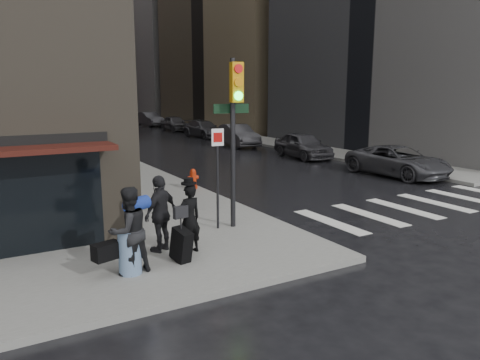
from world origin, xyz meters
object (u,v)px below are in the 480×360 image
at_px(man_overcoat, 188,223).
at_px(traffic_light, 233,121).
at_px(parked_car_2, 237,135).
at_px(parked_car_0, 398,161).
at_px(man_greycoat, 161,213).
at_px(parked_car_5, 150,119).
at_px(parked_car_3, 204,129).
at_px(fire_hydrant, 193,180).
at_px(parked_car_1, 303,145).
at_px(parked_car_4, 175,123).
at_px(man_jeans, 128,231).

relative_size(man_overcoat, traffic_light, 0.40).
bearing_deg(man_overcoat, parked_car_2, -133.66).
xyz_separation_m(traffic_light, parked_car_0, (10.77, 3.79, -2.43)).
height_order(man_greycoat, parked_car_5, man_greycoat).
height_order(parked_car_0, parked_car_3, parked_car_0).
bearing_deg(parked_car_5, man_greycoat, -113.40).
bearing_deg(fire_hydrant, man_greycoat, -120.34).
bearing_deg(parked_car_0, parked_car_5, 87.57).
bearing_deg(man_greycoat, parked_car_1, -169.39).
distance_m(traffic_light, parked_car_1, 15.07).
xyz_separation_m(parked_car_2, parked_car_4, (0.83, 13.52, -0.04)).
bearing_deg(fire_hydrant, parked_car_5, 73.58).
xyz_separation_m(man_greycoat, fire_hydrant, (3.59, 6.13, -0.57)).
bearing_deg(parked_car_1, man_overcoat, -131.04).
relative_size(man_greycoat, parked_car_2, 0.40).
relative_size(parked_car_2, parked_car_4, 1.09).
bearing_deg(parked_car_5, parked_car_1, -94.97).
bearing_deg(parked_car_1, man_greycoat, -133.37).
distance_m(parked_car_2, parked_car_3, 6.79).
height_order(fire_hydrant, parked_car_5, parked_car_5).
bearing_deg(parked_car_4, man_overcoat, -110.50).
relative_size(parked_car_0, parked_car_3, 1.06).
height_order(parked_car_3, parked_car_5, parked_car_5).
distance_m(parked_car_1, parked_car_4, 20.28).
distance_m(man_jeans, parked_car_2, 23.39).
distance_m(man_jeans, parked_car_3, 29.50).
bearing_deg(parked_car_2, man_overcoat, -116.89).
height_order(man_jeans, man_greycoat, man_jeans).
bearing_deg(man_overcoat, traffic_light, -156.41).
bearing_deg(man_overcoat, man_greycoat, -61.32).
relative_size(man_overcoat, man_greycoat, 0.99).
distance_m(traffic_light, parked_car_2, 20.12).
xyz_separation_m(fire_hydrant, parked_car_2, (8.80, 12.00, 0.26)).
bearing_deg(fire_hydrant, man_jeans, -123.22).
relative_size(parked_car_4, parked_car_5, 0.94).
bearing_deg(parked_car_3, parked_car_0, -94.44).
height_order(fire_hydrant, parked_car_2, parked_car_2).
bearing_deg(man_overcoat, parked_car_4, -122.70).
relative_size(man_overcoat, man_jeans, 0.99).
xyz_separation_m(parked_car_3, parked_car_5, (0.05, 13.52, 0.06)).
distance_m(man_greycoat, parked_car_3, 28.11).
relative_size(man_jeans, fire_hydrant, 2.39).
distance_m(fire_hydrant, parked_car_3, 21.01).
distance_m(man_overcoat, man_greycoat, 0.72).
xyz_separation_m(man_greycoat, parked_car_2, (12.39, 18.13, -0.31)).
height_order(man_greycoat, parked_car_3, man_greycoat).
distance_m(man_jeans, traffic_light, 4.43).
bearing_deg(parked_car_4, parked_car_2, -92.38).
distance_m(parked_car_0, parked_car_2, 13.55).
distance_m(parked_car_2, parked_car_4, 13.55).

